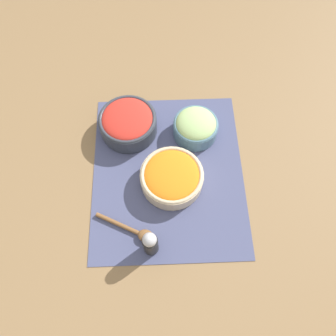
{
  "coord_description": "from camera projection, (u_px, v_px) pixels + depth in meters",
  "views": [
    {
      "loc": [
        0.41,
        -0.02,
        0.91
      ],
      "look_at": [
        0.0,
        0.0,
        0.03
      ],
      "focal_mm": 35.0,
      "sensor_mm": 36.0,
      "label": 1
    }
  ],
  "objects": [
    {
      "name": "pepper_shaker",
      "position": [
        150.0,
        243.0,
        0.84
      ],
      "size": [
        0.04,
        0.04,
        0.12
      ],
      "color": "black",
      "rests_on": "placemat"
    },
    {
      "name": "carrot_bowl",
      "position": [
        172.0,
        177.0,
        0.95
      ],
      "size": [
        0.18,
        0.18,
        0.06
      ],
      "color": "beige",
      "rests_on": "placemat"
    },
    {
      "name": "tomato_bowl",
      "position": [
        128.0,
        122.0,
        1.02
      ],
      "size": [
        0.18,
        0.18,
        0.08
      ],
      "color": "#333842",
      "rests_on": "placemat"
    },
    {
      "name": "cucumber_bowl",
      "position": [
        196.0,
        126.0,
        1.02
      ],
      "size": [
        0.14,
        0.14,
        0.08
      ],
      "color": "slate",
      "rests_on": "placemat"
    },
    {
      "name": "ground_plane",
      "position": [
        168.0,
        173.0,
        1.0
      ],
      "size": [
        3.0,
        3.0,
        0.0
      ],
      "primitive_type": "plane",
      "color": "olive"
    },
    {
      "name": "wooden_spoon",
      "position": [
        136.0,
        232.0,
        0.91
      ],
      "size": [
        0.1,
        0.17,
        0.02
      ],
      "color": "brown",
      "rests_on": "placemat"
    },
    {
      "name": "placemat",
      "position": [
        168.0,
        173.0,
        1.0
      ],
      "size": [
        0.54,
        0.45,
        0.0
      ],
      "color": "#474C70",
      "rests_on": "ground_plane"
    }
  ]
}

